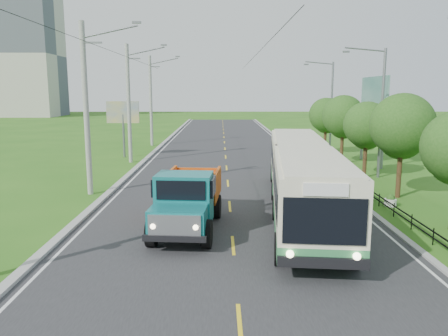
{
  "coord_description": "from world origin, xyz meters",
  "views": [
    {
      "loc": [
        -0.5,
        -16.59,
        6.05
      ],
      "look_at": [
        -0.3,
        7.13,
        1.9
      ],
      "focal_mm": 35.0,
      "sensor_mm": 36.0,
      "label": 1
    }
  ],
  "objects_px": {
    "tree_fifth": "(343,118)",
    "planter_mid": "(347,173)",
    "streetlight_mid": "(380,108)",
    "bus": "(302,172)",
    "tree_back": "(326,117)",
    "pole_near": "(87,109)",
    "planter_far": "(322,157)",
    "billboard_left": "(123,116)",
    "dump_truck": "(188,196)",
    "planter_near": "(390,201)",
    "billboard_right": "(374,100)",
    "tree_third": "(402,129)",
    "pole_mid": "(129,103)",
    "pole_far": "(151,100)",
    "tree_fourth": "(367,127)",
    "streetlight_far": "(330,103)"
  },
  "relations": [
    {
      "from": "planter_mid",
      "to": "bus",
      "type": "bearing_deg",
      "value": -119.1
    },
    {
      "from": "streetlight_far",
      "to": "billboard_left",
      "type": "bearing_deg",
      "value": -168.77
    },
    {
      "from": "dump_truck",
      "to": "tree_fifth",
      "type": "bearing_deg",
      "value": 61.78
    },
    {
      "from": "tree_fifth",
      "to": "planter_mid",
      "type": "xyz_separation_m",
      "value": [
        -1.26,
        -6.14,
        -3.57
      ]
    },
    {
      "from": "pole_far",
      "to": "tree_third",
      "type": "xyz_separation_m",
      "value": [
        18.12,
        -24.86,
        -1.11
      ]
    },
    {
      "from": "tree_third",
      "to": "dump_truck",
      "type": "bearing_deg",
      "value": -152.74
    },
    {
      "from": "streetlight_mid",
      "to": "bus",
      "type": "relative_size",
      "value": 0.51
    },
    {
      "from": "bus",
      "to": "streetlight_mid",
      "type": "bearing_deg",
      "value": 57.87
    },
    {
      "from": "pole_near",
      "to": "planter_mid",
      "type": "xyz_separation_m",
      "value": [
        16.86,
        5.0,
        -4.81
      ]
    },
    {
      "from": "billboard_right",
      "to": "tree_fifth",
      "type": "bearing_deg",
      "value": 176.7
    },
    {
      "from": "tree_back",
      "to": "planter_mid",
      "type": "height_order",
      "value": "tree_back"
    },
    {
      "from": "streetlight_mid",
      "to": "streetlight_far",
      "type": "height_order",
      "value": "same"
    },
    {
      "from": "billboard_right",
      "to": "tree_back",
      "type": "bearing_deg",
      "value": 111.7
    },
    {
      "from": "pole_near",
      "to": "pole_mid",
      "type": "relative_size",
      "value": 1.0
    },
    {
      "from": "streetlight_far",
      "to": "billboard_right",
      "type": "distance_m",
      "value": 8.18
    },
    {
      "from": "tree_fifth",
      "to": "planter_far",
      "type": "distance_m",
      "value": 4.21
    },
    {
      "from": "pole_near",
      "to": "billboard_left",
      "type": "height_order",
      "value": "pole_near"
    },
    {
      "from": "pole_near",
      "to": "pole_far",
      "type": "height_order",
      "value": "same"
    },
    {
      "from": "pole_mid",
      "to": "dump_truck",
      "type": "bearing_deg",
      "value": -71.51
    },
    {
      "from": "pole_mid",
      "to": "planter_near",
      "type": "bearing_deg",
      "value": -41.65
    },
    {
      "from": "tree_back",
      "to": "pole_near",
      "type": "bearing_deg",
      "value": -136.59
    },
    {
      "from": "tree_back",
      "to": "planter_near",
      "type": "relative_size",
      "value": 8.21
    },
    {
      "from": "billboard_right",
      "to": "dump_truck",
      "type": "bearing_deg",
      "value": -128.43
    },
    {
      "from": "pole_mid",
      "to": "tree_third",
      "type": "height_order",
      "value": "pole_mid"
    },
    {
      "from": "tree_fifth",
      "to": "streetlight_mid",
      "type": "bearing_deg",
      "value": -82.71
    },
    {
      "from": "tree_fourth",
      "to": "dump_truck",
      "type": "bearing_deg",
      "value": -134.31
    },
    {
      "from": "planter_far",
      "to": "planter_mid",
      "type": "bearing_deg",
      "value": -90.0
    },
    {
      "from": "pole_far",
      "to": "tree_fourth",
      "type": "height_order",
      "value": "pole_far"
    },
    {
      "from": "tree_fifth",
      "to": "pole_near",
      "type": "bearing_deg",
      "value": -148.41
    },
    {
      "from": "planter_near",
      "to": "dump_truck",
      "type": "xyz_separation_m",
      "value": [
        -10.53,
        -3.93,
        1.24
      ]
    },
    {
      "from": "tree_third",
      "to": "planter_mid",
      "type": "bearing_deg",
      "value": 102.1
    },
    {
      "from": "billboard_right",
      "to": "planter_far",
      "type": "bearing_deg",
      "value": 151.61
    },
    {
      "from": "dump_truck",
      "to": "planter_near",
      "type": "bearing_deg",
      "value": 25.37
    },
    {
      "from": "pole_mid",
      "to": "tree_back",
      "type": "distance_m",
      "value": 18.89
    },
    {
      "from": "pole_near",
      "to": "tree_third",
      "type": "relative_size",
      "value": 1.67
    },
    {
      "from": "bus",
      "to": "pole_near",
      "type": "bearing_deg",
      "value": 167.56
    },
    {
      "from": "streetlight_mid",
      "to": "planter_far",
      "type": "distance_m",
      "value": 9.46
    },
    {
      "from": "tree_third",
      "to": "streetlight_mid",
      "type": "distance_m",
      "value": 5.98
    },
    {
      "from": "streetlight_mid",
      "to": "billboard_left",
      "type": "height_order",
      "value": "streetlight_mid"
    },
    {
      "from": "pole_mid",
      "to": "planter_mid",
      "type": "xyz_separation_m",
      "value": [
        16.86,
        -7.0,
        -4.81
      ]
    },
    {
      "from": "streetlight_mid",
      "to": "dump_truck",
      "type": "bearing_deg",
      "value": -136.5
    },
    {
      "from": "planter_far",
      "to": "billboard_right",
      "type": "bearing_deg",
      "value": -28.39
    },
    {
      "from": "billboard_left",
      "to": "dump_truck",
      "type": "xyz_separation_m",
      "value": [
        7.57,
        -21.93,
        -2.34
      ]
    },
    {
      "from": "billboard_left",
      "to": "bus",
      "type": "distance_m",
      "value": 23.12
    },
    {
      "from": "pole_near",
      "to": "billboard_left",
      "type": "bearing_deg",
      "value": 94.72
    },
    {
      "from": "tree_third",
      "to": "streetlight_mid",
      "type": "bearing_deg",
      "value": 82.36
    },
    {
      "from": "pole_mid",
      "to": "tree_fifth",
      "type": "relative_size",
      "value": 1.72
    },
    {
      "from": "pole_near",
      "to": "tree_back",
      "type": "relative_size",
      "value": 1.82
    },
    {
      "from": "billboard_left",
      "to": "tree_third",
      "type": "bearing_deg",
      "value": -39.33
    },
    {
      "from": "planter_near",
      "to": "pole_near",
      "type": "bearing_deg",
      "value": 169.91
    }
  ]
}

